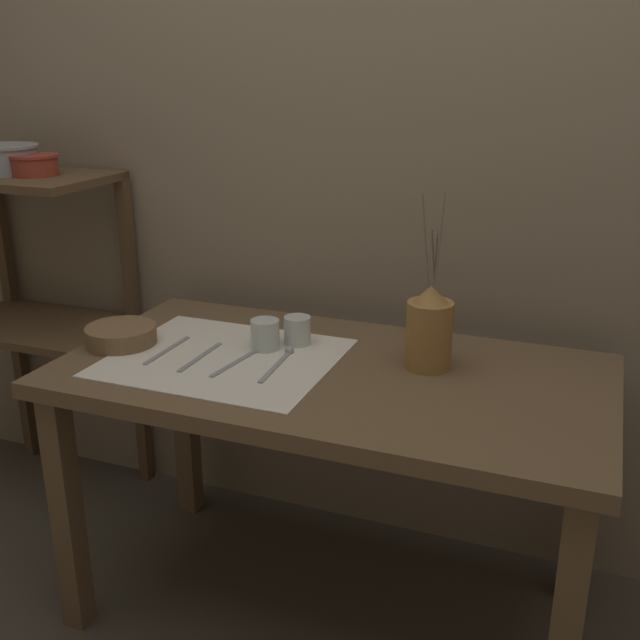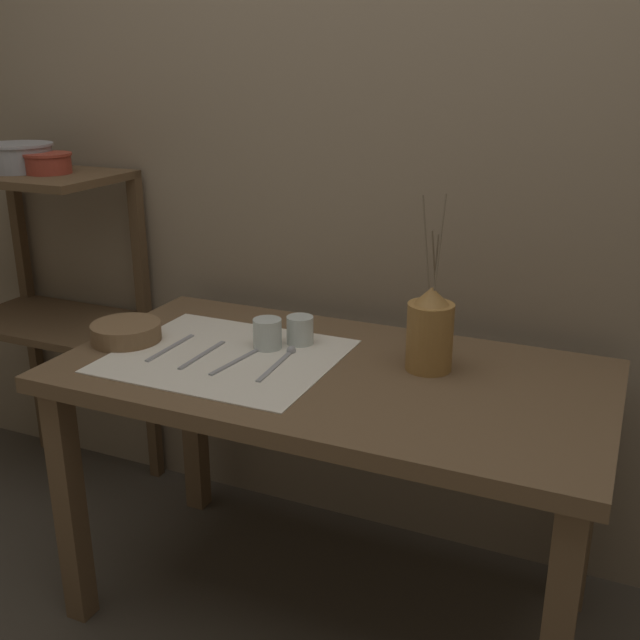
{
  "view_description": "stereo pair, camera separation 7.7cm",
  "coord_description": "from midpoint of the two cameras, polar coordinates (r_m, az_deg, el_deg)",
  "views": [
    {
      "loc": [
        0.58,
        -1.56,
        1.41
      ],
      "look_at": [
        -0.03,
        0.0,
        0.83
      ],
      "focal_mm": 42.0,
      "sensor_mm": 36.0,
      "label": 1
    },
    {
      "loc": [
        0.65,
        -1.53,
        1.41
      ],
      "look_at": [
        -0.03,
        0.0,
        0.83
      ],
      "focal_mm": 42.0,
      "sensor_mm": 36.0,
      "label": 2
    }
  ],
  "objects": [
    {
      "name": "metal_pot_small",
      "position": [
        2.44,
        -19.15,
        11.29
      ],
      "size": [
        0.14,
        0.14,
        0.06
      ],
      "color": "#9E3828",
      "rests_on": "wooden_shelf_unit"
    },
    {
      "name": "linen_cloth",
      "position": [
        1.89,
        -6.04,
        -2.74
      ],
      "size": [
        0.55,
        0.47,
        0.0
      ],
      "color": "silver",
      "rests_on": "wooden_table"
    },
    {
      "name": "spoon_outer",
      "position": [
        1.86,
        -1.5,
        -2.81
      ],
      "size": [
        0.03,
        0.21,
        0.02
      ],
      "color": "#939399",
      "rests_on": "wooden_table"
    },
    {
      "name": "fork_outer",
      "position": [
        1.95,
        -10.22,
        -2.1
      ],
      "size": [
        0.01,
        0.2,
        0.0
      ],
      "color": "#939399",
      "rests_on": "wooden_table"
    },
    {
      "name": "wooden_bowl",
      "position": [
        2.03,
        -13.49,
        -0.92
      ],
      "size": [
        0.18,
        0.18,
        0.05
      ],
      "color": "brown",
      "rests_on": "wooden_table"
    },
    {
      "name": "stone_wall_back",
      "position": [
        2.11,
        6.99,
        13.35
      ],
      "size": [
        7.0,
        0.06,
        2.4
      ],
      "color": "gray",
      "rests_on": "ground_plane"
    },
    {
      "name": "knife_center",
      "position": [
        1.84,
        -5.19,
        -3.14
      ],
      "size": [
        0.04,
        0.2,
        0.0
      ],
      "color": "#939399",
      "rests_on": "wooden_table"
    },
    {
      "name": "glass_tumbler_near",
      "position": [
        1.92,
        -2.88,
        -1.05
      ],
      "size": [
        0.07,
        0.07,
        0.08
      ],
      "color": "silver",
      "rests_on": "wooden_table"
    },
    {
      "name": "wooden_shelf_unit",
      "position": [
        2.57,
        -18.86,
        3.69
      ],
      "size": [
        0.55,
        0.36,
        1.08
      ],
      "color": "brown",
      "rests_on": "ground_plane"
    },
    {
      "name": "ground_plane",
      "position": [
        2.18,
        1.82,
        -21.07
      ],
      "size": [
        12.0,
        12.0,
        0.0
      ],
      "primitive_type": "plane",
      "color": "#473F35"
    },
    {
      "name": "metal_pot_large",
      "position": [
        2.52,
        -21.23,
        11.56
      ],
      "size": [
        0.22,
        0.22,
        0.08
      ],
      "color": "#939399",
      "rests_on": "wooden_shelf_unit"
    },
    {
      "name": "fork_inner",
      "position": [
        1.89,
        -7.8,
        -2.65
      ],
      "size": [
        0.01,
        0.2,
        0.0
      ],
      "color": "#939399",
      "rests_on": "wooden_table"
    },
    {
      "name": "glass_tumbler_far",
      "position": [
        1.94,
        -0.39,
        -0.78
      ],
      "size": [
        0.07,
        0.07,
        0.07
      ],
      "color": "silver",
      "rests_on": "wooden_table"
    },
    {
      "name": "pitcher_with_flowers",
      "position": [
        1.79,
        9.6,
        -0.88
      ],
      "size": [
        0.11,
        0.11,
        0.42
      ],
      "color": "olive",
      "rests_on": "wooden_table"
    },
    {
      "name": "wooden_table",
      "position": [
        1.85,
        2.02,
        -6.39
      ],
      "size": [
        1.32,
        0.7,
        0.71
      ],
      "color": "brown",
      "rests_on": "ground_plane"
    }
  ]
}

